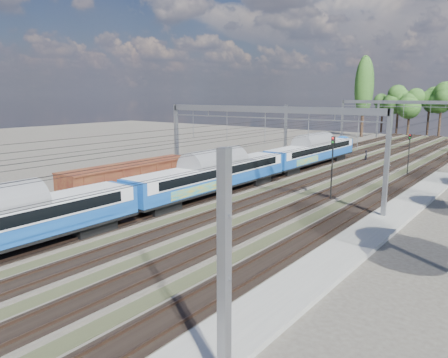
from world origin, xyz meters
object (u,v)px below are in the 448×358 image
Objects in this scene: freight_boxcar at (131,180)px; signal_far at (409,150)px; emu_train at (211,170)px; signal_near at (332,160)px; worker at (366,156)px.

signal_far is (16.93, 30.32, 1.11)m from freight_boxcar.
signal_near is (10.02, 5.84, 1.19)m from emu_train.
worker is at bearing 77.90° from signal_near.
signal_near reaches higher than emu_train.
emu_train reaches higher than freight_boxcar.
emu_train is 4.77× the size of freight_boxcar.
emu_train is 12.80× the size of signal_far.
worker is at bearing 139.27° from signal_far.
signal_near is at bearing 40.01° from freight_boxcar.
worker is 27.69m from signal_near.
freight_boxcar reaches higher than worker.
emu_train is at bearing -111.39° from signal_far.
freight_boxcar is at bearing -113.16° from signal_far.
emu_train is 7.80m from freight_boxcar.
signal_near reaches higher than worker.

